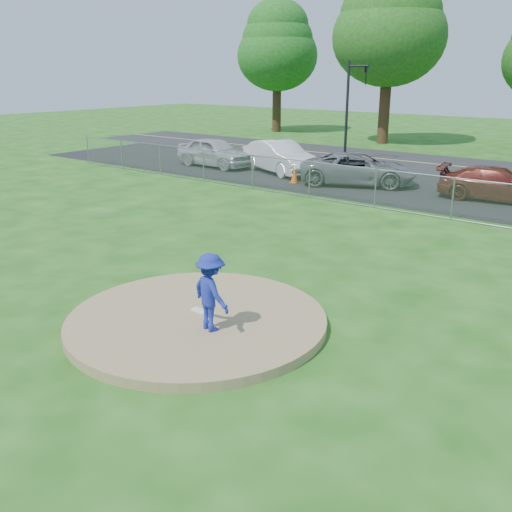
{
  "coord_description": "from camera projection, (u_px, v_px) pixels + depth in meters",
  "views": [
    {
      "loc": [
        7.69,
        -7.83,
        5.07
      ],
      "look_at": [
        0.0,
        2.0,
        1.0
      ],
      "focal_mm": 40.0,
      "sensor_mm": 36.0,
      "label": 1
    }
  ],
  "objects": [
    {
      "name": "parked_car_darkred",
      "position": [
        497.0,
        184.0,
        23.12
      ],
      "size": [
        4.85,
        2.54,
        1.34
      ],
      "primitive_type": "imported",
      "rotation": [
        0.0,
        0.0,
        1.72
      ],
      "color": "#5C1E17",
      "rests_on": "parking_lot"
    },
    {
      "name": "parking_lot",
      "position": [
        465.0,
        195.0,
        24.29
      ],
      "size": [
        50.0,
        8.0,
        0.01
      ],
      "primitive_type": "cube",
      "color": "black",
      "rests_on": "ground"
    },
    {
      "name": "parked_car_silver",
      "position": [
        215.0,
        152.0,
        31.27
      ],
      "size": [
        4.7,
        2.04,
        1.58
      ],
      "primitive_type": "imported",
      "rotation": [
        0.0,
        0.0,
        1.53
      ],
      "color": "#B7B7BC",
      "rests_on": "parking_lot"
    },
    {
      "name": "traffic_cone",
      "position": [
        294.0,
        175.0,
        26.81
      ],
      "size": [
        0.37,
        0.37,
        0.73
      ],
      "primitive_type": "cone",
      "color": "#FA620D",
      "rests_on": "parking_lot"
    },
    {
      "name": "tree_left",
      "position": [
        390.0,
        22.0,
        39.04
      ],
      "size": [
        7.84,
        7.84,
        12.53
      ],
      "color": "#382014",
      "rests_on": "ground"
    },
    {
      "name": "pitching_rubber",
      "position": [
        203.0,
        312.0,
        12.02
      ],
      "size": [
        0.6,
        0.15,
        0.04
      ],
      "primitive_type": "cube",
      "color": "white",
      "rests_on": "pitchers_mound"
    },
    {
      "name": "tree_far_left",
      "position": [
        277.0,
        45.0,
        47.34
      ],
      "size": [
        6.72,
        6.72,
        10.74
      ],
      "color": "#331F12",
      "rests_on": "ground"
    },
    {
      "name": "ground",
      "position": [
        400.0,
        227.0,
        19.43
      ],
      "size": [
        120.0,
        120.0,
        0.0
      ],
      "primitive_type": "plane",
      "color": "#184E11",
      "rests_on": "ground"
    },
    {
      "name": "pitcher",
      "position": [
        211.0,
        292.0,
        11.03
      ],
      "size": [
        1.12,
        0.81,
        1.56
      ],
      "primitive_type": "imported",
      "rotation": [
        0.0,
        0.0,
        2.89
      ],
      "color": "#1B2896",
      "rests_on": "pitchers_mound"
    },
    {
      "name": "parked_car_gray",
      "position": [
        358.0,
        169.0,
        26.29
      ],
      "size": [
        5.77,
        4.35,
        1.46
      ],
      "primitive_type": "imported",
      "rotation": [
        0.0,
        0.0,
        1.99
      ],
      "color": "slate",
      "rests_on": "parking_lot"
    },
    {
      "name": "chain_link_fence",
      "position": [
        425.0,
        195.0,
        20.69
      ],
      "size": [
        40.0,
        0.06,
        1.5
      ],
      "primitive_type": "cube",
      "color": "gray",
      "rests_on": "ground"
    },
    {
      "name": "parked_car_white",
      "position": [
        280.0,
        157.0,
        29.36
      ],
      "size": [
        5.25,
        3.45,
        1.63
      ],
      "primitive_type": "imported",
      "rotation": [
        0.0,
        0.0,
        1.19
      ],
      "color": "silver",
      "rests_on": "parking_lot"
    },
    {
      "name": "pitchers_mound",
      "position": [
        197.0,
        320.0,
        11.91
      ],
      "size": [
        5.4,
        5.4,
        0.2
      ],
      "primitive_type": "cylinder",
      "color": "#8F764E",
      "rests_on": "ground"
    },
    {
      "name": "traffic_signal_left",
      "position": [
        351.0,
        102.0,
        32.5
      ],
      "size": [
        1.28,
        0.2,
        5.6
      ],
      "color": "black",
      "rests_on": "ground"
    }
  ]
}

